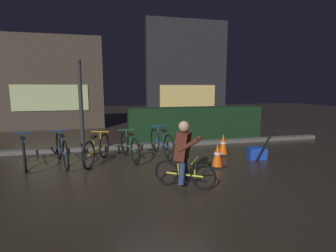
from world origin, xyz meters
The scene contains 16 objects.
ground_plane centered at (0.00, 0.00, 0.00)m, with size 40.00×40.00×0.00m, color #2D261E.
sidewalk_curb centered at (0.00, 2.20, 0.06)m, with size 12.00×0.24×0.12m, color #56544F.
hedge_row centered at (1.80, 3.10, 0.57)m, with size 4.80×0.70×1.14m, color black.
storefront_left centered at (-3.61, 6.50, 2.01)m, with size 4.39×0.54×4.03m.
storefront_right centered at (2.73, 7.20, 2.57)m, with size 4.15×0.54×5.16m.
street_post centered at (-1.88, 1.20, 1.25)m, with size 0.10×0.10×2.50m, color #2D2D33.
parked_bike_leftmost centered at (-3.17, 0.95, 0.35)m, with size 0.59×1.61×0.77m.
parked_bike_left_mid centered at (-2.34, 0.90, 0.36)m, with size 0.60×1.68×0.81m.
parked_bike_center_left centered at (-1.53, 0.86, 0.34)m, with size 0.60×1.54×0.75m.
parked_bike_center_right centered at (-0.73, 1.00, 0.34)m, with size 0.47×1.59×0.74m.
parked_bike_right_mid centered at (0.14, 1.14, 0.36)m, with size 0.46×1.70×0.79m.
traffic_cone_near centered at (1.22, -0.10, 0.27)m, with size 0.36×0.36×0.57m.
traffic_cone_far centered at (1.82, 0.86, 0.28)m, with size 0.36×0.36×0.59m.
blue_crate centered at (2.50, 0.30, 0.15)m, with size 0.44×0.32×0.30m, color #193DB7.
cyclist centered at (0.11, -1.04, 0.63)m, with size 1.02×0.72×1.25m.
closed_umbrella centered at (2.55, 0.05, 0.39)m, with size 0.05×0.05×0.85m, color black.
Camera 1 is at (-1.20, -5.36, 1.85)m, focal length 26.91 mm.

